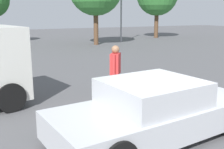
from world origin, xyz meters
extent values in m
plane|color=#515154|center=(0.00, 0.00, 0.00)|extent=(80.00, 80.00, 0.00)
cube|color=#B7BABF|center=(-0.29, 0.12, 0.43)|extent=(4.52, 2.26, 0.54)
cube|color=#B7BABF|center=(-0.39, 0.11, 0.95)|extent=(2.00, 1.83, 0.49)
cube|color=slate|center=(0.47, 0.21, 0.95)|extent=(0.23, 1.51, 0.42)
cube|color=slate|center=(-1.24, 0.01, 0.95)|extent=(0.23, 1.51, 0.42)
cylinder|color=black|center=(1.08, 1.12, 0.32)|extent=(0.66, 0.29, 0.64)
cylinder|color=black|center=(-1.85, 0.79, 0.32)|extent=(0.66, 0.29, 0.64)
cylinder|color=black|center=(-2.78, 2.95, 0.38)|extent=(0.80, 0.41, 0.76)
cylinder|color=black|center=(-0.05, 2.43, 0.41)|extent=(0.13, 0.13, 0.82)
cylinder|color=black|center=(0.05, 2.57, 0.41)|extent=(0.13, 0.13, 0.82)
cube|color=red|center=(0.00, 2.50, 1.11)|extent=(0.43, 0.46, 0.58)
cylinder|color=red|center=(-0.14, 2.31, 1.06)|extent=(0.09, 0.09, 0.68)
cylinder|color=red|center=(0.15, 2.69, 1.06)|extent=(0.09, 0.09, 0.68)
sphere|color=#936B4C|center=(0.00, 2.50, 1.51)|extent=(0.22, 0.22, 0.22)
cylinder|color=gray|center=(7.95, 17.16, 3.54)|extent=(0.14, 0.14, 7.07)
cylinder|color=brown|center=(13.20, 19.39, 1.36)|extent=(0.41, 0.41, 2.72)
cylinder|color=brown|center=(5.17, 16.16, 1.39)|extent=(0.37, 0.37, 2.78)
camera|label=1|loc=(-3.40, -4.24, 2.49)|focal=44.19mm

